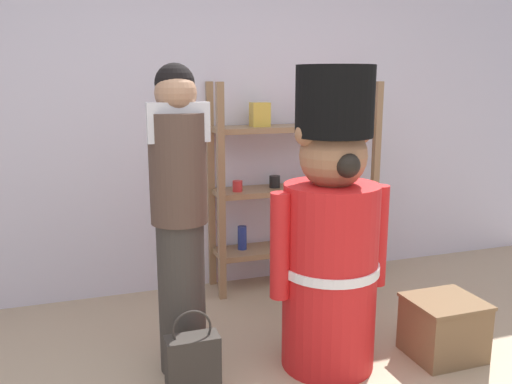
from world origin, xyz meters
TOP-DOWN VIEW (x-y plane):
  - back_wall at (0.00, 2.20)m, footprint 6.40×0.12m
  - merchandise_shelf at (0.72, 1.98)m, footprint 1.29×0.35m
  - teddy_bear_guard at (0.42, 0.76)m, footprint 0.69×0.54m
  - person_shopper at (-0.36, 0.97)m, footprint 0.31×0.30m
  - shopping_bag at (-0.37, 0.68)m, footprint 0.27×0.13m
  - display_crate at (1.09, 0.62)m, footprint 0.41×0.37m

SIDE VIEW (x-z plane):
  - shopping_bag at x=-0.37m, z-range -0.06..0.41m
  - display_crate at x=1.09m, z-range 0.00..0.35m
  - teddy_bear_guard at x=0.42m, z-range -0.08..1.58m
  - merchandise_shelf at x=0.72m, z-range 0.01..1.57m
  - person_shopper at x=-0.36m, z-range 0.06..1.72m
  - back_wall at x=0.00m, z-range 0.00..2.60m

